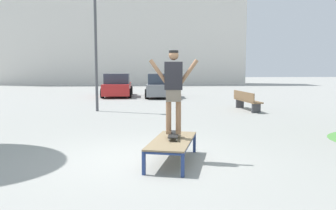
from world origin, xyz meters
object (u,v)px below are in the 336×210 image
(skateboard, at_px, (173,134))
(car_red, at_px, (117,86))
(park_bench, at_px, (246,100))
(light_post, at_px, (95,22))
(skate_box, at_px, (172,142))
(skater, at_px, (174,86))
(car_grey, at_px, (161,86))

(skateboard, xyz_separation_m, car_red, (-2.57, 16.07, 0.15))
(skateboard, distance_m, park_bench, 9.10)
(light_post, bearing_deg, skate_box, -72.16)
(skater, bearing_deg, skateboard, -95.95)
(skate_box, height_order, light_post, light_post)
(skate_box, relative_size, skateboard, 2.48)
(skateboard, relative_size, park_bench, 0.34)
(park_bench, distance_m, light_post, 7.40)
(car_red, relative_size, light_post, 0.73)
(park_bench, bearing_deg, car_grey, 116.70)
(skateboard, distance_m, light_post, 9.33)
(car_red, bearing_deg, skater, -80.92)
(car_red, relative_size, park_bench, 1.74)
(skater, distance_m, light_post, 9.02)
(car_grey, height_order, light_post, light_post)
(skateboard, bearing_deg, skate_box, -103.72)
(park_bench, bearing_deg, skate_box, -114.70)
(skater, height_order, light_post, light_post)
(skate_box, xyz_separation_m, light_post, (-2.72, 8.45, 3.41))
(skater, height_order, car_red, skater)
(skate_box, distance_m, skater, 1.13)
(skater, bearing_deg, car_red, 99.08)
(skateboard, distance_m, car_grey, 15.39)
(skateboard, relative_size, light_post, 0.14)
(skater, distance_m, car_red, 16.30)
(car_red, distance_m, light_post, 8.40)
(car_red, xyz_separation_m, car_grey, (2.81, -0.69, 0.00))
(skateboard, bearing_deg, light_post, 108.42)
(skater, relative_size, park_bench, 0.70)
(skateboard, xyz_separation_m, park_bench, (3.83, 8.25, -0.09))
(car_red, distance_m, car_grey, 2.89)
(park_bench, bearing_deg, car_red, 129.30)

